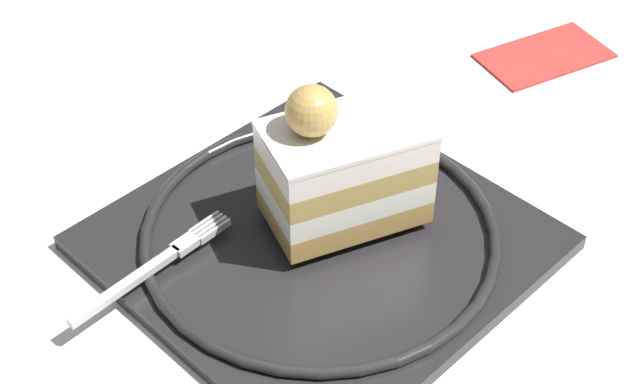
% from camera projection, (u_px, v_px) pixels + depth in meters
% --- Properties ---
extents(ground_plane, '(2.40, 2.40, 0.00)m').
position_uv_depth(ground_plane, '(273.00, 262.00, 0.59)').
color(ground_plane, silver).
extents(dessert_plate, '(0.24, 0.24, 0.02)m').
position_uv_depth(dessert_plate, '(320.00, 239.00, 0.59)').
color(dessert_plate, black).
rests_on(dessert_plate, ground_plane).
extents(cake_slice, '(0.11, 0.09, 0.10)m').
position_uv_depth(cake_slice, '(343.00, 168.00, 0.57)').
color(cake_slice, tan).
rests_on(cake_slice, dessert_plate).
extents(fork, '(0.12, 0.02, 0.00)m').
position_uv_depth(fork, '(156.00, 264.00, 0.56)').
color(fork, silver).
rests_on(fork, dessert_plate).
extents(folded_napkin, '(0.11, 0.08, 0.00)m').
position_uv_depth(folded_napkin, '(544.00, 55.00, 0.75)').
color(folded_napkin, '#AC332E').
rests_on(folded_napkin, ground_plane).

